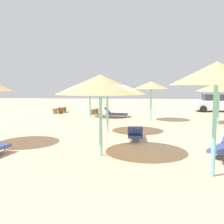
{
  "coord_description": "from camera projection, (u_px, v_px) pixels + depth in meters",
  "views": [
    {
      "loc": [
        1.02,
        -8.99,
        2.45
      ],
      "look_at": [
        0.0,
        3.0,
        1.2
      ],
      "focal_mm": 39.29,
      "sensor_mm": 36.0,
      "label": 1
    }
  ],
  "objects": [
    {
      "name": "parasol_1",
      "position": [
        107.0,
        86.0,
        12.88
      ],
      "size": [
        2.89,
        2.89,
        2.76
      ],
      "color": "#6BC6BC",
      "rests_on": "ground"
    },
    {
      "name": "parked_car",
      "position": [
        215.0,
        103.0,
        23.92
      ],
      "size": [
        4.07,
        2.13,
        1.72
      ],
      "color": "silver",
      "rests_on": "ground"
    },
    {
      "name": "bench_1",
      "position": [
        63.0,
        109.0,
        23.16
      ],
      "size": [
        0.41,
        1.5,
        0.49
      ],
      "color": "brown",
      "rests_on": "ground"
    },
    {
      "name": "parasol_4",
      "position": [
        217.0,
        74.0,
        6.45
      ],
      "size": [
        2.47,
        2.47,
        3.11
      ],
      "color": "#6BC6BC",
      "rests_on": "ground"
    },
    {
      "name": "bench_0",
      "position": [
        57.0,
        110.0,
        22.34
      ],
      "size": [
        0.51,
        1.53,
        0.49
      ],
      "color": "brown",
      "rests_on": "ground"
    },
    {
      "name": "parasol_6",
      "position": [
        219.0,
        87.0,
        15.6
      ],
      "size": [
        2.9,
        2.9,
        2.75
      ],
      "color": "#6BC6BC",
      "rests_on": "ground"
    },
    {
      "name": "bench_2",
      "position": [
        95.0,
        111.0,
        21.57
      ],
      "size": [
        0.56,
        1.53,
        0.49
      ],
      "color": "brown",
      "rests_on": "ground"
    },
    {
      "name": "lounger_1",
      "position": [
        135.0,
        133.0,
        11.25
      ],
      "size": [
        0.66,
        1.87,
        0.77
      ],
      "color": "#33478C",
      "rests_on": "ground"
    },
    {
      "name": "parasol_7",
      "position": [
        151.0,
        85.0,
        17.38
      ],
      "size": [
        2.53,
        2.53,
        2.82
      ],
      "color": "#6BC6BC",
      "rests_on": "ground"
    },
    {
      "name": "parasol_0",
      "position": [
        90.0,
        84.0,
        19.18
      ],
      "size": [
        3.12,
        3.12,
        2.93
      ],
      "color": "#6BC6BC",
      "rests_on": "ground"
    },
    {
      "name": "ground_plane",
      "position": [
        105.0,
        152.0,
        9.25
      ],
      "size": [
        80.0,
        80.0,
        0.0
      ],
      "primitive_type": "plane",
      "color": "#DBBA8C"
    },
    {
      "name": "parasol_5",
      "position": [
        101.0,
        85.0,
        8.47
      ],
      "size": [
        3.12,
        3.12,
        2.86
      ],
      "color": "#6BC6BC",
      "rests_on": "ground"
    },
    {
      "name": "lounger_0",
      "position": [
        115.0,
        113.0,
        19.53
      ],
      "size": [
        1.93,
        0.94,
        0.8
      ],
      "color": "#33478C",
      "rests_on": "ground"
    }
  ]
}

